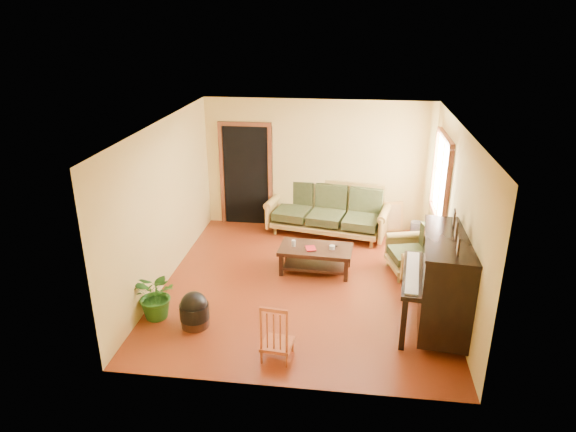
# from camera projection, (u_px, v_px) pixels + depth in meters

# --- Properties ---
(floor) EXTENTS (5.00, 5.00, 0.00)m
(floor) POSITION_uv_depth(u_px,v_px,m) (304.00, 284.00, 8.37)
(floor) COLOR #5A1C0B
(floor) RESTS_ON ground
(doorway) EXTENTS (1.08, 0.16, 2.05)m
(doorway) POSITION_uv_depth(u_px,v_px,m) (246.00, 176.00, 10.45)
(doorway) COLOR black
(doorway) RESTS_ON floor
(window) EXTENTS (0.12, 1.36, 1.46)m
(window) POSITION_uv_depth(u_px,v_px,m) (441.00, 178.00, 8.75)
(window) COLOR white
(window) RESTS_ON right_wall
(sofa) EXTENTS (2.48, 1.42, 1.00)m
(sofa) POSITION_uv_depth(u_px,v_px,m) (327.00, 210.00, 10.08)
(sofa) COLOR olive
(sofa) RESTS_ON floor
(coffee_table) EXTENTS (1.25, 0.73, 0.44)m
(coffee_table) POSITION_uv_depth(u_px,v_px,m) (316.00, 259.00, 8.71)
(coffee_table) COLOR black
(coffee_table) RESTS_ON floor
(armchair) EXTENTS (1.02, 1.04, 0.86)m
(armchair) POSITION_uv_depth(u_px,v_px,m) (412.00, 250.00, 8.57)
(armchair) COLOR olive
(armchair) RESTS_ON floor
(piano) EXTENTS (1.08, 1.64, 1.37)m
(piano) POSITION_uv_depth(u_px,v_px,m) (445.00, 284.00, 6.98)
(piano) COLOR black
(piano) RESTS_ON floor
(footstool) EXTENTS (0.49, 0.49, 0.39)m
(footstool) POSITION_uv_depth(u_px,v_px,m) (195.00, 314.00, 7.18)
(footstool) COLOR black
(footstool) RESTS_ON floor
(red_chair) EXTENTS (0.42, 0.45, 0.82)m
(red_chair) POSITION_uv_depth(u_px,v_px,m) (277.00, 330.00, 6.43)
(red_chair) COLOR brown
(red_chair) RESTS_ON floor
(leaning_frame) EXTENTS (0.50, 0.24, 0.65)m
(leaning_frame) POSITION_uv_depth(u_px,v_px,m) (391.00, 217.00, 10.25)
(leaning_frame) COLOR #C59041
(leaning_frame) RESTS_ON floor
(ceramic_crock) EXTENTS (0.23, 0.23, 0.27)m
(ceramic_crock) POSITION_uv_depth(u_px,v_px,m) (416.00, 228.00, 10.19)
(ceramic_crock) COLOR #304991
(ceramic_crock) RESTS_ON floor
(potted_plant) EXTENTS (0.80, 0.74, 0.74)m
(potted_plant) POSITION_uv_depth(u_px,v_px,m) (157.00, 295.00, 7.31)
(potted_plant) COLOR #225518
(potted_plant) RESTS_ON floor
(book) EXTENTS (0.21, 0.25, 0.02)m
(book) POSITION_uv_depth(u_px,v_px,m) (306.00, 249.00, 8.56)
(book) COLOR maroon
(book) RESTS_ON coffee_table
(candle) EXTENTS (0.08, 0.08, 0.11)m
(candle) POSITION_uv_depth(u_px,v_px,m) (294.00, 243.00, 8.66)
(candle) COLOR silver
(candle) RESTS_ON coffee_table
(glass_jar) EXTENTS (0.11, 0.11, 0.06)m
(glass_jar) POSITION_uv_depth(u_px,v_px,m) (332.00, 247.00, 8.56)
(glass_jar) COLOR silver
(glass_jar) RESTS_ON coffee_table
(remote) EXTENTS (0.14, 0.05, 0.01)m
(remote) POSITION_uv_depth(u_px,v_px,m) (334.00, 245.00, 8.69)
(remote) COLOR black
(remote) RESTS_ON coffee_table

